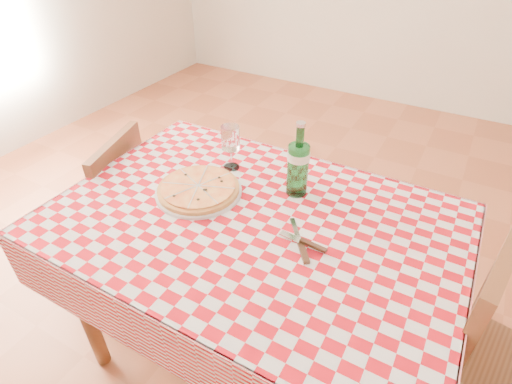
% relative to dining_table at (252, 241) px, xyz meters
% --- Properties ---
extents(dining_table, '(1.20, 0.80, 0.75)m').
position_rel_dining_table_xyz_m(dining_table, '(0.00, 0.00, 0.00)').
color(dining_table, brown).
rests_on(dining_table, ground).
extents(tablecloth, '(1.30, 0.90, 0.01)m').
position_rel_dining_table_xyz_m(tablecloth, '(0.00, 0.00, 0.09)').
color(tablecloth, '#A40A14').
rests_on(tablecloth, dining_table).
extents(chair_near, '(0.46, 0.46, 0.88)m').
position_rel_dining_table_xyz_m(chair_near, '(0.79, 0.06, -0.15)').
color(chair_near, brown).
rests_on(chair_near, ground).
extents(chair_far, '(0.46, 0.46, 0.81)m').
position_rel_dining_table_xyz_m(chair_far, '(-0.78, 0.06, -0.19)').
color(chair_far, brown).
rests_on(chair_far, ground).
extents(pizza_plate, '(0.40, 0.40, 0.04)m').
position_rel_dining_table_xyz_m(pizza_plate, '(-0.23, 0.03, 0.12)').
color(pizza_plate, '#BA7C3E').
rests_on(pizza_plate, tablecloth).
extents(water_bottle, '(0.09, 0.09, 0.27)m').
position_rel_dining_table_xyz_m(water_bottle, '(0.06, 0.20, 0.23)').
color(water_bottle, '#1A6829').
rests_on(water_bottle, tablecloth).
extents(wine_glass, '(0.07, 0.07, 0.17)m').
position_rel_dining_table_xyz_m(wine_glass, '(-0.22, 0.23, 0.18)').
color(wine_glass, white).
rests_on(wine_glass, tablecloth).
extents(cutlery, '(0.27, 0.25, 0.02)m').
position_rel_dining_table_xyz_m(cutlery, '(0.18, -0.03, 0.11)').
color(cutlery, silver).
rests_on(cutlery, tablecloth).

